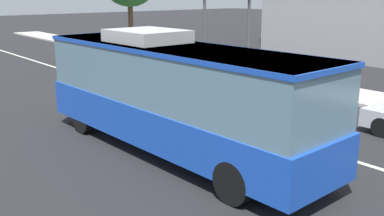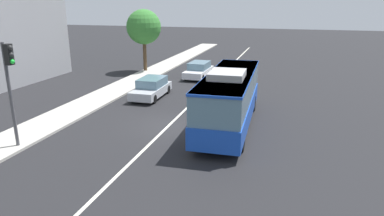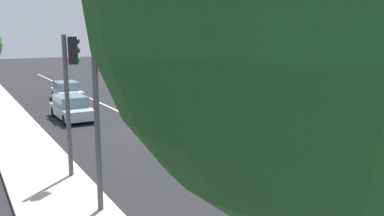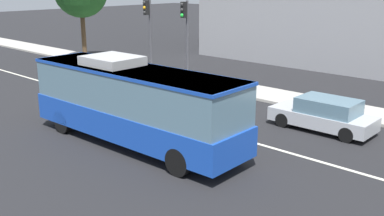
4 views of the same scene
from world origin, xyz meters
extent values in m
plane|color=black|center=(0.00, 0.00, 0.00)|extent=(160.00, 160.00, 0.00)
cube|color=#B2ADA3|center=(0.00, 6.96, 0.07)|extent=(80.00, 2.69, 0.14)
cube|color=silver|center=(0.00, 0.00, 0.01)|extent=(76.00, 0.16, 0.01)
cube|color=#1947B7|center=(0.92, -3.38, 0.98)|extent=(10.07, 2.80, 1.10)
cube|color=slate|center=(0.92, -3.38, 2.31)|extent=(9.87, 2.72, 1.58)
cube|color=#1947B7|center=(0.92, -3.38, 3.04)|extent=(9.97, 2.77, 0.12)
cube|color=#B2B2B2|center=(-0.28, -3.42, 3.28)|extent=(2.25, 1.87, 0.36)
cylinder|color=black|center=(4.29, -2.18, 0.50)|extent=(1.01, 0.33, 1.00)
cylinder|color=black|center=(4.35, -4.38, 0.50)|extent=(1.01, 0.33, 1.00)
cylinder|color=black|center=(-2.51, -2.38, 0.50)|extent=(1.01, 0.33, 1.00)
cylinder|color=black|center=(-2.44, -4.58, 0.50)|extent=(1.01, 0.33, 1.00)
cube|color=#B7BABF|center=(5.60, 3.41, 0.52)|extent=(4.52, 1.85, 0.60)
cube|color=slate|center=(5.85, 3.41, 1.14)|extent=(2.54, 1.68, 0.64)
cylinder|color=black|center=(4.11, 2.59, 0.32)|extent=(0.64, 0.23, 0.64)
cylinder|color=black|center=(4.09, 4.19, 0.32)|extent=(0.64, 0.23, 0.64)
cylinder|color=black|center=(7.11, 2.62, 0.32)|extent=(0.64, 0.23, 0.64)
cylinder|color=black|center=(7.09, 4.22, 0.32)|extent=(0.64, 0.23, 0.64)
cube|color=white|center=(13.55, 1.83, 0.52)|extent=(4.56, 1.96, 0.60)
cube|color=slate|center=(13.80, 1.82, 1.14)|extent=(2.58, 1.74, 0.64)
cylinder|color=black|center=(12.02, 1.08, 0.32)|extent=(0.65, 0.24, 0.64)
cylinder|color=black|center=(12.07, 2.68, 0.32)|extent=(0.65, 0.24, 0.64)
cylinder|color=black|center=(15.02, 0.98, 0.32)|extent=(0.65, 0.24, 0.64)
cylinder|color=black|center=(15.07, 2.58, 0.32)|extent=(0.65, 0.24, 0.64)
cylinder|color=#47474C|center=(-8.53, 6.09, 2.60)|extent=(0.16, 0.16, 5.20)
cube|color=black|center=(-8.56, 5.81, 4.65)|extent=(0.34, 0.31, 0.96)
sphere|color=#2D2D2D|center=(-8.57, 5.66, 4.97)|extent=(0.22, 0.22, 0.22)
sphere|color=#F9A514|center=(-8.57, 5.66, 4.65)|extent=(0.22, 0.22, 0.22)
sphere|color=#2D2D2D|center=(-8.57, 5.66, 4.33)|extent=(0.22, 0.22, 0.22)
cylinder|color=#47474C|center=(-5.12, 6.10, 2.60)|extent=(0.16, 0.16, 5.20)
cube|color=black|center=(-5.14, 5.83, 4.65)|extent=(0.34, 0.30, 0.96)
sphere|color=#2D2D2D|center=(-5.14, 5.68, 4.97)|extent=(0.22, 0.22, 0.22)
sphere|color=#2D2D2D|center=(-5.14, 5.68, 4.65)|extent=(0.22, 0.22, 0.22)
sphere|color=#1ED838|center=(-5.14, 5.68, 4.33)|extent=(0.22, 0.22, 0.22)
camera|label=1|loc=(10.63, -10.76, 4.54)|focal=41.33mm
camera|label=2|loc=(-18.15, -6.61, 6.95)|focal=32.68mm
camera|label=3|loc=(-19.45, 9.37, 5.17)|focal=37.62mm
camera|label=4|loc=(14.23, -14.38, 6.41)|focal=42.04mm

